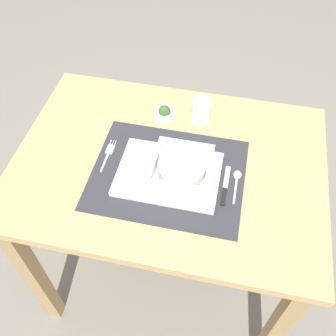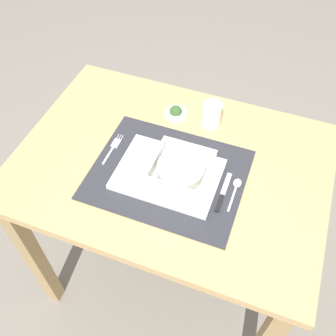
{
  "view_description": "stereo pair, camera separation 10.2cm",
  "coord_description": "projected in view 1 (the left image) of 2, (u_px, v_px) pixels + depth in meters",
  "views": [
    {
      "loc": [
        0.16,
        -0.72,
        1.65
      ],
      "look_at": [
        0.01,
        -0.05,
        0.79
      ],
      "focal_mm": 41.18,
      "sensor_mm": 36.0,
      "label": 1
    },
    {
      "loc": [
        0.25,
        -0.69,
        1.65
      ],
      "look_at": [
        0.01,
        -0.05,
        0.79
      ],
      "focal_mm": 41.18,
      "sensor_mm": 36.0,
      "label": 2
    }
  ],
  "objects": [
    {
      "name": "fork",
      "position": [
        109.0,
        153.0,
        1.17
      ],
      "size": [
        0.02,
        0.13,
        0.0
      ],
      "rotation": [
        0.0,
        0.0,
        -0.04
      ],
      "color": "silver",
      "rests_on": "placemat"
    },
    {
      "name": "butter_knife",
      "position": [
        225.0,
        188.0,
        1.09
      ],
      "size": [
        0.01,
        0.14,
        0.01
      ],
      "rotation": [
        0.0,
        0.0,
        0.07
      ],
      "color": "black",
      "rests_on": "placemat"
    },
    {
      "name": "serving_plate",
      "position": [
        169.0,
        174.0,
        1.11
      ],
      "size": [
        0.29,
        0.21,
        0.02
      ],
      "primitive_type": "cube",
      "color": "white",
      "rests_on": "placemat"
    },
    {
      "name": "dining_table",
      "position": [
        169.0,
        185.0,
        1.25
      ],
      "size": [
        0.93,
        0.67,
        0.76
      ],
      "color": "tan",
      "rests_on": "ground"
    },
    {
      "name": "ground_plane",
      "position": [
        168.0,
        268.0,
        1.75
      ],
      "size": [
        6.0,
        6.0,
        0.0
      ],
      "primitive_type": "plane",
      "color": "gray"
    },
    {
      "name": "porridge_bowl",
      "position": [
        182.0,
        169.0,
        1.08
      ],
      "size": [
        0.16,
        0.16,
        0.06
      ],
      "color": "white",
      "rests_on": "serving_plate"
    },
    {
      "name": "condiment_saucer",
      "position": [
        165.0,
        112.0,
        1.28
      ],
      "size": [
        0.07,
        0.07,
        0.04
      ],
      "color": "white",
      "rests_on": "dining_table"
    },
    {
      "name": "drinking_glass",
      "position": [
        201.0,
        111.0,
        1.24
      ],
      "size": [
        0.06,
        0.06,
        0.08
      ],
      "color": "white",
      "rests_on": "dining_table"
    },
    {
      "name": "placemat",
      "position": [
        168.0,
        174.0,
        1.13
      ],
      "size": [
        0.44,
        0.35,
        0.0
      ],
      "primitive_type": "cube",
      "color": "#2D2D33",
      "rests_on": "dining_table"
    },
    {
      "name": "spoon",
      "position": [
        237.0,
        178.0,
        1.11
      ],
      "size": [
        0.02,
        0.12,
        0.01
      ],
      "rotation": [
        0.0,
        0.0,
        0.07
      ],
      "color": "silver",
      "rests_on": "placemat"
    }
  ]
}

